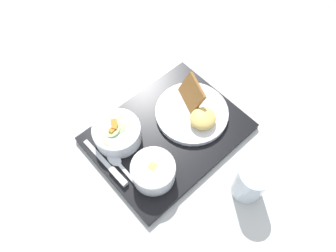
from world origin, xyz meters
name	(u,v)px	position (x,y,z in m)	size (l,w,h in m)	color
ground_plane	(168,134)	(0.00, 0.00, 0.00)	(4.00, 4.00, 0.00)	silver
serving_tray	(168,133)	(0.00, 0.00, 0.01)	(0.43, 0.34, 0.02)	black
bowl_salad	(117,133)	(-0.12, 0.07, 0.05)	(0.13, 0.13, 0.06)	silver
bowl_soup	(153,171)	(-0.11, -0.08, 0.05)	(0.11, 0.11, 0.06)	silver
plate_main	(194,112)	(0.09, -0.01, 0.03)	(0.21, 0.21, 0.09)	silver
knife	(114,172)	(-0.19, 0.00, 0.03)	(0.03, 0.18, 0.02)	silver
spoon	(120,165)	(-0.17, 0.00, 0.02)	(0.03, 0.15, 0.01)	silver
glass_water	(250,183)	(0.05, -0.26, 0.05)	(0.08, 0.08, 0.11)	silver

